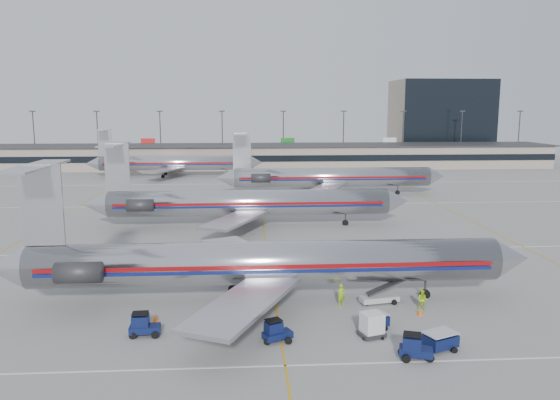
{
  "coord_description": "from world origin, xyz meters",
  "views": [
    {
      "loc": [
        -2.39,
        -50.07,
        16.05
      ],
      "look_at": [
        2.0,
        18.11,
        4.5
      ],
      "focal_mm": 35.0,
      "sensor_mm": 36.0,
      "label": 1
    }
  ],
  "objects": [
    {
      "name": "cart_inner",
      "position": [
        6.99,
        -12.46,
        0.58
      ],
      "size": [
        2.29,
        2.0,
        1.09
      ],
      "rotation": [
        0.0,
        0.0,
        0.43
      ],
      "color": "#0B133D",
      "rests_on": "ground"
    },
    {
      "name": "jet_back_row",
      "position": [
        -19.65,
        79.42,
        3.28
      ],
      "size": [
        41.29,
        25.4,
        11.29
      ],
      "color": "#B7B7BC",
      "rests_on": "ground"
    },
    {
      "name": "terminal",
      "position": [
        0.0,
        97.97,
        3.16
      ],
      "size": [
        162.0,
        17.0,
        6.25
      ],
      "color": "gray",
      "rests_on": "ground"
    },
    {
      "name": "apron_markings",
      "position": [
        0.0,
        10.0,
        0.01
      ],
      "size": [
        160.0,
        0.15,
        0.02
      ],
      "primitive_type": "cube",
      "color": "silver",
      "rests_on": "ground"
    },
    {
      "name": "cone_left",
      "position": [
        -9.31,
        -10.15,
        0.27
      ],
      "size": [
        0.4,
        0.4,
        0.55
      ],
      "primitive_type": "cone",
      "rotation": [
        0.0,
        0.0,
        -0.0
      ],
      "color": "#F35808",
      "rests_on": "ground"
    },
    {
      "name": "tug_center",
      "position": [
        -0.38,
        -14.4,
        0.74
      ],
      "size": [
        2.24,
        1.74,
        1.63
      ],
      "rotation": [
        0.0,
        0.0,
        0.42
      ],
      "color": "#0B133D",
      "rests_on": "ground"
    },
    {
      "name": "tug_left",
      "position": [
        -9.76,
        -12.81,
        0.8
      ],
      "size": [
        2.2,
        1.17,
        1.75
      ],
      "rotation": [
        0.0,
        0.0,
        0.05
      ],
      "color": "#0B133D",
      "rests_on": "ground"
    },
    {
      "name": "belt_loader",
      "position": [
        8.7,
        -7.36,
        0.54
      ],
      "size": [
        3.91,
        1.77,
        2.01
      ],
      "rotation": [
        0.0,
        0.0,
        0.2
      ],
      "color": "#A6A6A6",
      "rests_on": "ground"
    },
    {
      "name": "cone_right",
      "position": [
        11.19,
        -10.21,
        0.29
      ],
      "size": [
        0.44,
        0.44,
        0.58
      ],
      "primitive_type": "cone",
      "rotation": [
        0.0,
        0.0,
        -0.03
      ],
      "color": "#F35808",
      "rests_on": "ground"
    },
    {
      "name": "jet_second_row",
      "position": [
        -2.77,
        23.12,
        3.36
      ],
      "size": [
        44.27,
        26.07,
        11.59
      ],
      "color": "#B7B7BC",
      "rests_on": "ground"
    },
    {
      "name": "ramp_worker_near",
      "position": [
        5.39,
        -7.67,
        0.92
      ],
      "size": [
        0.79,
        0.67,
        1.84
      ],
      "primitive_type": "imported",
      "rotation": [
        0.0,
        0.0,
        0.41
      ],
      "color": "#80C112",
      "rests_on": "ground"
    },
    {
      "name": "distant_building",
      "position": [
        62.0,
        128.0,
        12.5
      ],
      "size": [
        30.0,
        20.0,
        25.0
      ],
      "primitive_type": "cube",
      "color": "tan",
      "rests_on": "ground"
    },
    {
      "name": "jet_foreground",
      "position": [
        -1.62,
        -6.39,
        3.43
      ],
      "size": [
        45.17,
        26.59,
        11.82
      ],
      "color": "#B7B7BC",
      "rests_on": "ground"
    },
    {
      "name": "tug_right",
      "position": [
        8.38,
        -17.62,
        0.79
      ],
      "size": [
        2.36,
        1.67,
        1.74
      ],
      "rotation": [
        0.0,
        0.0,
        -0.31
      ],
      "color": "#0B133D",
      "rests_on": "ground"
    },
    {
      "name": "cart_outer",
      "position": [
        10.56,
        -16.3,
        0.65
      ],
      "size": [
        2.56,
        2.21,
        1.22
      ],
      "rotation": [
        0.0,
        0.0,
        0.42
      ],
      "color": "#0B133D",
      "rests_on": "ground"
    },
    {
      "name": "jet_third_row",
      "position": [
        12.84,
        49.64,
        3.4
      ],
      "size": [
        42.83,
        26.34,
        11.71
      ],
      "color": "#B7B7BC",
      "rests_on": "ground"
    },
    {
      "name": "ground",
      "position": [
        0.0,
        0.0,
        0.0
      ],
      "size": [
        260.0,
        260.0,
        0.0
      ],
      "primitive_type": "plane",
      "color": "gray",
      "rests_on": "ground"
    },
    {
      "name": "ramp_worker_far",
      "position": [
        11.74,
        -9.05,
        0.83
      ],
      "size": [
        0.99,
        0.91,
        1.65
      ],
      "primitive_type": "imported",
      "rotation": [
        0.0,
        0.0,
        -0.43
      ],
      "color": "#ADDD14",
      "rests_on": "ground"
    },
    {
      "name": "light_mast_row",
      "position": [
        0.0,
        112.0,
        8.58
      ],
      "size": [
        163.6,
        0.4,
        15.28
      ],
      "color": "#38383D",
      "rests_on": "ground"
    },
    {
      "name": "uld_container",
      "position": [
        6.46,
        -14.0,
        0.89
      ],
      "size": [
        2.02,
        1.84,
        1.77
      ],
      "rotation": [
        0.0,
        0.0,
        0.31
      ],
      "color": "#2D2D30",
      "rests_on": "ground"
    }
  ]
}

